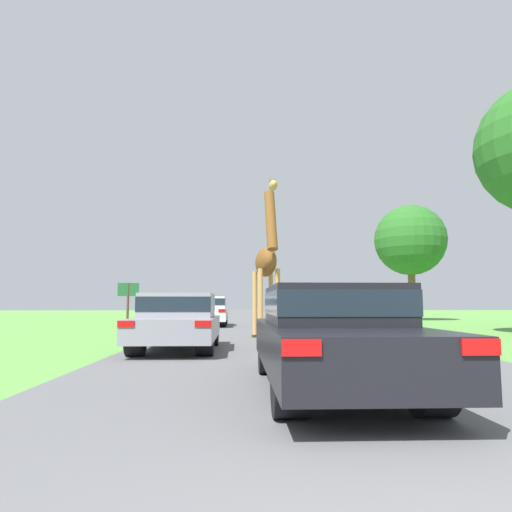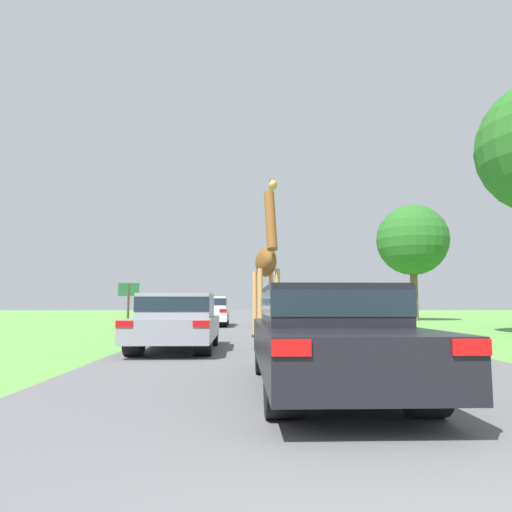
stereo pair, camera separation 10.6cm
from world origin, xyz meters
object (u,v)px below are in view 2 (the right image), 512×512
object	(u,v)px
car_verge_right	(177,320)
car_queue_right	(210,310)
giraffe_near_road	(267,261)
car_lead_maroon	(326,333)
tree_left_edge	(412,240)
sign_post	(128,299)
car_far_ahead	(334,312)
car_queue_left	(288,308)

from	to	relation	value
car_verge_right	car_queue_right	bearing A→B (deg)	90.23
car_queue_right	car_verge_right	distance (m)	12.20
giraffe_near_road	car_queue_right	distance (m)	9.28
car_lead_maroon	tree_left_edge	world-z (taller)	tree_left_edge
tree_left_edge	sign_post	world-z (taller)	tree_left_edge
car_lead_maroon	car_far_ahead	xyz separation A→B (m)	(3.12, 14.79, 0.01)
car_far_ahead	sign_post	bearing A→B (deg)	-146.80
giraffe_near_road	tree_left_edge	distance (m)	19.33
car_verge_right	sign_post	distance (m)	4.96
sign_post	car_queue_left	bearing A→B (deg)	65.68
tree_left_edge	sign_post	xyz separation A→B (m)	(-15.41, -14.77, -4.15)
giraffe_near_road	car_verge_right	bearing A→B (deg)	49.73
car_lead_maroon	sign_post	xyz separation A→B (m)	(-4.89, 9.55, 0.53)
car_queue_right	sign_post	size ratio (longest dim) A/B	2.49
giraffe_near_road	car_queue_left	world-z (taller)	giraffe_near_road
car_queue_left	car_verge_right	world-z (taller)	car_queue_left
giraffe_near_road	tree_left_edge	bearing A→B (deg)	-130.12
car_lead_maroon	car_queue_left	size ratio (longest dim) A/B	1.11
car_queue_left	car_far_ahead	xyz separation A→B (m)	(1.07, -10.11, -0.08)
giraffe_near_road	car_queue_left	distance (m)	16.58
car_queue_right	car_lead_maroon	bearing A→B (deg)	-81.19
car_far_ahead	tree_left_edge	bearing A→B (deg)	52.17
giraffe_near_road	car_far_ahead	world-z (taller)	giraffe_near_road
tree_left_edge	car_far_ahead	bearing A→B (deg)	-127.83
car_queue_right	car_queue_left	world-z (taller)	car_queue_left
tree_left_edge	sign_post	distance (m)	21.75
car_queue_right	sign_post	distance (m)	8.14
car_queue_right	sign_post	bearing A→B (deg)	-105.73
tree_left_edge	giraffe_near_road	bearing A→B (deg)	-124.46
car_queue_left	car_verge_right	bearing A→B (deg)	-103.36
car_far_ahead	car_verge_right	distance (m)	11.22
giraffe_near_road	car_lead_maroon	distance (m)	8.74
car_far_ahead	tree_left_edge	distance (m)	12.94
car_queue_right	car_queue_left	xyz separation A→B (m)	(4.74, 7.53, 0.04)
giraffe_near_road	car_queue_right	size ratio (longest dim) A/B	1.10
giraffe_near_road	sign_post	xyz separation A→B (m)	(-4.60, 0.98, -1.21)
giraffe_near_road	car_queue_left	bearing A→B (deg)	-103.81
car_queue_left	sign_post	world-z (taller)	sign_post
tree_left_edge	car_queue_right	bearing A→B (deg)	-152.23
car_verge_right	car_queue_left	bearing A→B (deg)	76.64
car_far_ahead	sign_post	xyz separation A→B (m)	(-8.01, -5.24, 0.52)
car_verge_right	giraffe_near_road	bearing A→B (deg)	55.39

